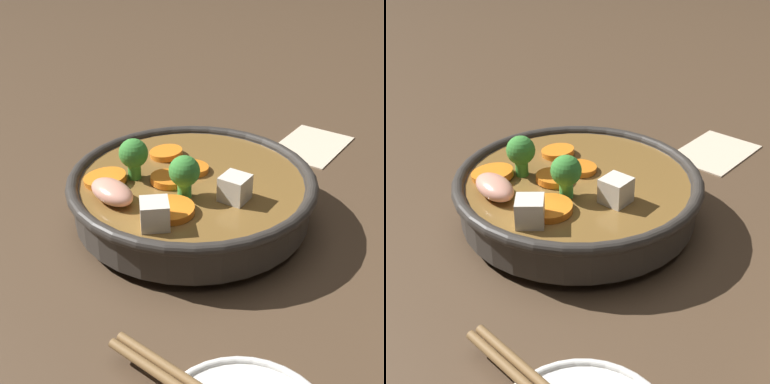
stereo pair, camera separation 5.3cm
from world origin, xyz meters
TOP-DOWN VIEW (x-y plane):
  - ground_plane at (0.00, 0.00)m, footprint 3.00×3.00m
  - stirfry_bowl at (0.00, -0.00)m, footprint 0.25×0.25m
  - napkin at (-0.23, 0.04)m, footprint 0.11×0.08m

SIDE VIEW (x-z plane):
  - ground_plane at x=0.00m, z-range 0.00..0.00m
  - napkin at x=-0.23m, z-range 0.00..0.00m
  - stirfry_bowl at x=0.00m, z-range -0.01..0.08m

